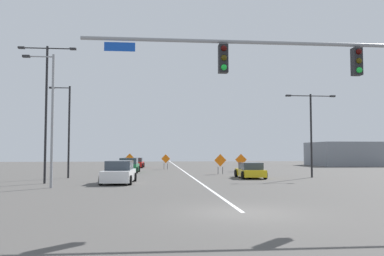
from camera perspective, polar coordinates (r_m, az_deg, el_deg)
ground at (r=14.64m, az=7.39°, el=-12.05°), size 138.80×138.80×0.00m
road_centre_stripe at (r=52.81m, az=-1.94°, el=-5.74°), size 0.16×77.11×0.01m
traffic_signal_assembly at (r=16.19m, az=22.05°, el=7.34°), size 15.49×0.44×6.91m
street_lamp_far_left at (r=29.08m, az=-20.33°, el=3.47°), size 3.93×0.24×9.52m
street_lamp_near_left at (r=34.80m, az=16.83°, el=0.23°), size 4.32×0.24×7.05m
street_lamp_mid_right at (r=25.46m, az=-19.83°, el=1.97°), size 1.92×0.24×8.14m
street_lamp_far_right at (r=34.14m, az=-17.56°, el=0.14°), size 1.74×0.24×7.61m
construction_sign_median_far at (r=47.87m, az=-3.82°, el=-4.60°), size 1.07×0.29×1.83m
construction_sign_median_near at (r=46.26m, az=-9.00°, el=-4.57°), size 1.31×0.23×1.93m
construction_sign_left_shoulder at (r=38.14m, az=4.12°, el=-4.83°), size 1.20×0.25×1.93m
construction_sign_right_shoulder at (r=43.59m, az=7.10°, el=-4.68°), size 1.25×0.30×1.90m
car_green_far at (r=41.34m, az=-9.13°, el=-5.41°), size 2.24×4.36×1.50m
car_yellow_distant at (r=32.99m, az=8.42°, el=-6.11°), size 2.03×4.04×1.27m
car_silver_passing at (r=60.30m, az=-8.98°, el=-4.83°), size 2.29×4.64×1.24m
car_white_approaching at (r=27.99m, az=-10.49°, el=-6.38°), size 2.29×4.66×1.54m
car_red_mid at (r=53.06m, az=-8.05°, el=-5.03°), size 2.12×4.18×1.33m
roadside_building_east at (r=64.59m, az=21.25°, el=-3.51°), size 9.65×8.73×3.55m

